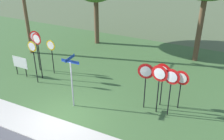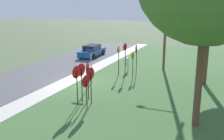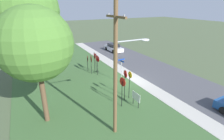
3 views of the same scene
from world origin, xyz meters
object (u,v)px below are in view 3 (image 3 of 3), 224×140
object	(u,v)px
stop_sign_far_center	(115,84)
yield_sign_far_left	(95,57)
yield_sign_far_right	(98,60)
utility_pole	(118,67)
parked_sedan_distant	(114,48)
oak_tree_right	(24,11)
stop_sign_near_right	(125,79)
notice_board	(136,97)
yield_sign_near_right	(96,58)
stop_sign_near_left	(122,86)
oak_tree_left	(35,45)
yield_sign_near_left	(88,60)
stop_sign_far_left	(130,79)
yield_sign_center	(91,60)
street_name_post	(121,69)

from	to	relation	value
stop_sign_far_center	yield_sign_far_left	bearing A→B (deg)	-4.08
yield_sign_far_right	utility_pole	size ratio (longest dim) A/B	0.29
yield_sign_far_right	parked_sedan_distant	distance (m)	11.84
oak_tree_right	stop_sign_near_right	bearing A→B (deg)	-139.59
yield_sign_far_left	notice_board	world-z (taller)	yield_sign_far_left
yield_sign_near_right	yield_sign_far_right	xyz separation A→B (m)	(-0.68, 0.10, -0.08)
stop_sign_near_left	oak_tree_left	xyz separation A→B (m)	(0.98, 5.93, 3.81)
yield_sign_far_right	parked_sedan_distant	bearing A→B (deg)	-47.25
yield_sign_near_left	parked_sedan_distant	world-z (taller)	yield_sign_near_left
stop_sign_near_right	oak_tree_left	world-z (taller)	oak_tree_left
stop_sign_far_center	yield_sign_far_right	distance (m)	6.44
oak_tree_left	stop_sign_near_left	bearing A→B (deg)	-99.35
yield_sign_near_right	parked_sedan_distant	bearing A→B (deg)	-29.37
parked_sedan_distant	stop_sign_near_right	bearing A→B (deg)	153.48
notice_board	utility_pole	bearing A→B (deg)	124.85
yield_sign_far_right	notice_board	distance (m)	8.02
utility_pole	oak_tree_left	size ratio (longest dim) A/B	1.04
stop_sign_far_left	notice_board	distance (m)	1.79
oak_tree_left	yield_sign_far_right	bearing A→B (deg)	-46.78
oak_tree_right	parked_sedan_distant	size ratio (longest dim) A/B	2.48
yield_sign_near_right	yield_sign_far_right	world-z (taller)	yield_sign_near_right
yield_sign_near_right	oak_tree_left	distance (m)	10.73
stop_sign_far_center	yield_sign_near_left	bearing A→B (deg)	2.16
notice_board	parked_sedan_distant	distance (m)	18.70
stop_sign_far_center	yield_sign_center	size ratio (longest dim) A/B	0.95
stop_sign_near_left	stop_sign_far_left	bearing A→B (deg)	-61.35
parked_sedan_distant	stop_sign_near_left	bearing A→B (deg)	152.42
utility_pole	yield_sign_center	bearing A→B (deg)	-12.05
stop_sign_near_left	stop_sign_near_right	bearing A→B (deg)	-49.67
stop_sign_near_left	utility_pole	xyz separation A→B (m)	(-2.46, 1.84, 2.68)
stop_sign_far_center	parked_sedan_distant	distance (m)	17.73
yield_sign_near_right	yield_sign_far_left	bearing A→B (deg)	7.65
stop_sign_far_left	stop_sign_near_left	bearing A→B (deg)	126.90
stop_sign_far_left	yield_sign_center	distance (m)	7.24
stop_sign_near_left	stop_sign_near_right	size ratio (longest dim) A/B	0.93
oak_tree_left	street_name_post	bearing A→B (deg)	-68.76
stop_sign_far_center	utility_pole	world-z (taller)	utility_pole
oak_tree_left	notice_board	bearing A→B (deg)	-101.89
yield_sign_far_right	oak_tree_right	size ratio (longest dim) A/B	0.23
stop_sign_near_right	street_name_post	distance (m)	3.76
yield_sign_near_left	oak_tree_right	size ratio (longest dim) A/B	0.19
yield_sign_far_right	oak_tree_right	xyz separation A→B (m)	(1.32, 6.99, 5.68)
yield_sign_near_left	oak_tree_left	size ratio (longest dim) A/B	0.26
yield_sign_far_left	stop_sign_far_center	bearing A→B (deg)	179.05
notice_board	parked_sedan_distant	xyz separation A→B (m)	(17.31, -7.06, -0.23)
stop_sign_far_left	stop_sign_far_center	world-z (taller)	stop_sign_far_left
notice_board	oak_tree_right	bearing A→B (deg)	38.12
stop_sign_near_left	notice_board	world-z (taller)	stop_sign_near_left
utility_pole	oak_tree_left	bearing A→B (deg)	49.96
utility_pole	notice_board	bearing A→B (deg)	-55.95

